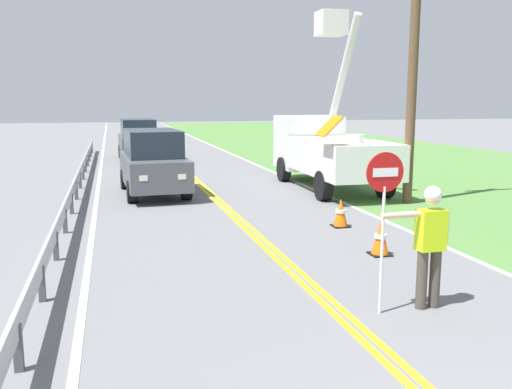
{
  "coord_description": "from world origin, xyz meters",
  "views": [
    {
      "loc": [
        -3.08,
        -2.05,
        3.03
      ],
      "look_at": [
        -0.36,
        8.37,
        1.2
      ],
      "focal_mm": 38.84,
      "sensor_mm": 36.0,
      "label": 1
    }
  ],
  "objects_px": {
    "traffic_cone_lead": "(380,238)",
    "traffic_cone_mid": "(341,213)",
    "flagger_worker": "(430,239)",
    "utility_bucket_truck": "(326,147)",
    "oncoming_suv_second": "(138,139)",
    "oncoming_suv_nearest": "(153,162)",
    "utility_pole_near": "(414,50)",
    "stop_sign_paddle": "(384,197)"
  },
  "relations": [
    {
      "from": "oncoming_suv_nearest",
      "to": "traffic_cone_lead",
      "type": "relative_size",
      "value": 6.68
    },
    {
      "from": "stop_sign_paddle",
      "to": "traffic_cone_mid",
      "type": "distance_m",
      "value": 5.73
    },
    {
      "from": "stop_sign_paddle",
      "to": "traffic_cone_lead",
      "type": "height_order",
      "value": "stop_sign_paddle"
    },
    {
      "from": "stop_sign_paddle",
      "to": "oncoming_suv_nearest",
      "type": "relative_size",
      "value": 0.5
    },
    {
      "from": "utility_bucket_truck",
      "to": "oncoming_suv_second",
      "type": "relative_size",
      "value": 1.47
    },
    {
      "from": "flagger_worker",
      "to": "traffic_cone_lead",
      "type": "height_order",
      "value": "flagger_worker"
    },
    {
      "from": "oncoming_suv_second",
      "to": "traffic_cone_lead",
      "type": "bearing_deg",
      "value": -79.17
    },
    {
      "from": "stop_sign_paddle",
      "to": "utility_bucket_truck",
      "type": "bearing_deg",
      "value": 72.05
    },
    {
      "from": "traffic_cone_mid",
      "to": "traffic_cone_lead",
      "type": "bearing_deg",
      "value": -95.38
    },
    {
      "from": "traffic_cone_lead",
      "to": "oncoming_suv_second",
      "type": "bearing_deg",
      "value": 100.83
    },
    {
      "from": "utility_bucket_truck",
      "to": "oncoming_suv_second",
      "type": "distance_m",
      "value": 12.52
    },
    {
      "from": "flagger_worker",
      "to": "oncoming_suv_nearest",
      "type": "distance_m",
      "value": 11.73
    },
    {
      "from": "flagger_worker",
      "to": "traffic_cone_lead",
      "type": "relative_size",
      "value": 2.61
    },
    {
      "from": "flagger_worker",
      "to": "oncoming_suv_nearest",
      "type": "xyz_separation_m",
      "value": [
        -3.13,
        11.3,
        0.01
      ]
    },
    {
      "from": "utility_bucket_truck",
      "to": "traffic_cone_lead",
      "type": "bearing_deg",
      "value": -104.68
    },
    {
      "from": "flagger_worker",
      "to": "traffic_cone_lead",
      "type": "xyz_separation_m",
      "value": [
        0.66,
        2.77,
        -0.71
      ]
    },
    {
      "from": "oncoming_suv_nearest",
      "to": "utility_pole_near",
      "type": "xyz_separation_m",
      "value": [
        7.24,
        -3.53,
        3.42
      ]
    },
    {
      "from": "oncoming_suv_second",
      "to": "stop_sign_paddle",
      "type": "bearing_deg",
      "value": -84.11
    },
    {
      "from": "traffic_cone_lead",
      "to": "traffic_cone_mid",
      "type": "bearing_deg",
      "value": 84.62
    },
    {
      "from": "oncoming_suv_second",
      "to": "flagger_worker",
      "type": "bearing_deg",
      "value": -82.15
    },
    {
      "from": "stop_sign_paddle",
      "to": "utility_bucket_truck",
      "type": "xyz_separation_m",
      "value": [
        3.65,
        11.27,
        -0.28
      ]
    },
    {
      "from": "utility_bucket_truck",
      "to": "utility_pole_near",
      "type": "relative_size",
      "value": 0.8
    },
    {
      "from": "flagger_worker",
      "to": "utility_pole_near",
      "type": "bearing_deg",
      "value": 62.12
    },
    {
      "from": "traffic_cone_lead",
      "to": "oncoming_suv_nearest",
      "type": "bearing_deg",
      "value": 113.95
    },
    {
      "from": "stop_sign_paddle",
      "to": "oncoming_suv_nearest",
      "type": "distance_m",
      "value": 11.58
    },
    {
      "from": "traffic_cone_mid",
      "to": "oncoming_suv_nearest",
      "type": "bearing_deg",
      "value": 123.84
    },
    {
      "from": "utility_pole_near",
      "to": "traffic_cone_lead",
      "type": "distance_m",
      "value": 7.35
    },
    {
      "from": "flagger_worker",
      "to": "utility_bucket_truck",
      "type": "bearing_deg",
      "value": 75.63
    },
    {
      "from": "oncoming_suv_second",
      "to": "traffic_cone_lead",
      "type": "xyz_separation_m",
      "value": [
        3.73,
        -19.49,
        -0.72
      ]
    },
    {
      "from": "flagger_worker",
      "to": "oncoming_suv_nearest",
      "type": "relative_size",
      "value": 0.39
    },
    {
      "from": "oncoming_suv_second",
      "to": "traffic_cone_lead",
      "type": "height_order",
      "value": "oncoming_suv_second"
    },
    {
      "from": "utility_bucket_truck",
      "to": "oncoming_suv_nearest",
      "type": "height_order",
      "value": "utility_bucket_truck"
    },
    {
      "from": "oncoming_suv_second",
      "to": "utility_pole_near",
      "type": "xyz_separation_m",
      "value": [
        7.18,
        -14.49,
        3.42
      ]
    },
    {
      "from": "stop_sign_paddle",
      "to": "traffic_cone_lead",
      "type": "bearing_deg",
      "value": 62.84
    },
    {
      "from": "flagger_worker",
      "to": "stop_sign_paddle",
      "type": "xyz_separation_m",
      "value": [
        -0.77,
        -0.02,
        0.66
      ]
    },
    {
      "from": "flagger_worker",
      "to": "traffic_cone_mid",
      "type": "height_order",
      "value": "flagger_worker"
    },
    {
      "from": "utility_bucket_truck",
      "to": "oncoming_suv_second",
      "type": "xyz_separation_m",
      "value": [
        -5.95,
        11.01,
        -0.37
      ]
    },
    {
      "from": "flagger_worker",
      "to": "utility_bucket_truck",
      "type": "height_order",
      "value": "utility_bucket_truck"
    },
    {
      "from": "oncoming_suv_nearest",
      "to": "traffic_cone_mid",
      "type": "distance_m",
      "value": 7.27
    },
    {
      "from": "flagger_worker",
      "to": "utility_pole_near",
      "type": "height_order",
      "value": "utility_pole_near"
    },
    {
      "from": "stop_sign_paddle",
      "to": "utility_pole_near",
      "type": "distance_m",
      "value": 9.6
    },
    {
      "from": "oncoming_suv_nearest",
      "to": "oncoming_suv_second",
      "type": "xyz_separation_m",
      "value": [
        0.06,
        10.96,
        0.0
      ]
    }
  ]
}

